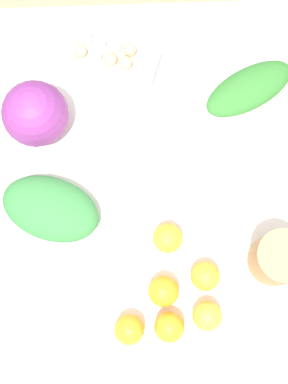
% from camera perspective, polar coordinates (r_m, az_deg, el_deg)
% --- Properties ---
extents(ground_plane, '(8.00, 8.00, 0.00)m').
position_cam_1_polar(ground_plane, '(2.24, 0.00, -4.74)').
color(ground_plane, '#937A5B').
extents(dining_table, '(1.18, 0.96, 0.77)m').
position_cam_1_polar(dining_table, '(1.59, 0.00, -1.07)').
color(dining_table, silver).
rests_on(dining_table, ground_plane).
extents(cabbage_purple, '(0.18, 0.18, 0.18)m').
position_cam_1_polar(cabbage_purple, '(1.48, -11.53, 8.18)').
color(cabbage_purple, '#7A2D75').
rests_on(cabbage_purple, dining_table).
extents(egg_carton, '(0.17, 0.28, 0.09)m').
position_cam_1_polar(egg_carton, '(1.58, -3.31, 14.13)').
color(egg_carton, '#A8A8A3').
rests_on(egg_carton, dining_table).
extents(paper_bag, '(0.14, 0.14, 0.14)m').
position_cam_1_polar(paper_bag, '(1.42, 14.12, -6.89)').
color(paper_bag, '#A87F51').
rests_on(paper_bag, dining_table).
extents(greens_bunch_dandelion, '(0.26, 0.31, 0.09)m').
position_cam_1_polar(greens_bunch_dandelion, '(1.45, -9.94, -1.75)').
color(greens_bunch_dandelion, '#337538').
rests_on(greens_bunch_dandelion, dining_table).
extents(greens_bunch_beet_tops, '(0.24, 0.30, 0.07)m').
position_cam_1_polar(greens_bunch_beet_tops, '(1.57, 11.16, 10.77)').
color(greens_bunch_beet_tops, '#2D6B28').
rests_on(greens_bunch_beet_tops, dining_table).
extents(orange_0, '(0.08, 0.08, 0.08)m').
position_cam_1_polar(orange_0, '(1.40, 2.10, -10.53)').
color(orange_0, orange).
rests_on(orange_0, dining_table).
extents(orange_1, '(0.08, 0.08, 0.08)m').
position_cam_1_polar(orange_1, '(1.41, 6.77, -13.01)').
color(orange_1, '#F9A833').
rests_on(orange_1, dining_table).
extents(orange_2, '(0.08, 0.08, 0.08)m').
position_cam_1_polar(orange_2, '(1.42, 6.56, -8.89)').
color(orange_2, orange).
rests_on(orange_2, dining_table).
extents(orange_3, '(0.08, 0.08, 0.08)m').
position_cam_1_polar(orange_3, '(1.42, 2.54, -4.93)').
color(orange_3, orange).
rests_on(orange_3, dining_table).
extents(orange_4, '(0.08, 0.08, 0.08)m').
position_cam_1_polar(orange_4, '(1.40, 2.72, -14.20)').
color(orange_4, orange).
rests_on(orange_4, dining_table).
extents(orange_5, '(0.08, 0.08, 0.08)m').
position_cam_1_polar(orange_5, '(1.40, -1.59, -14.46)').
color(orange_5, orange).
rests_on(orange_5, dining_table).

